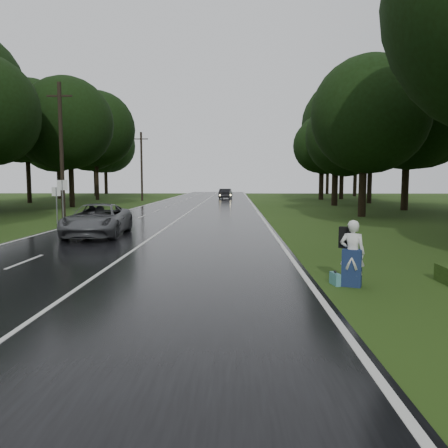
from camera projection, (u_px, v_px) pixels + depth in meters
The scene contains 16 objects.
ground at pixel (97, 277), 12.20m from camera, with size 160.00×160.00×0.00m, color #274113.
road at pixel (182, 217), 32.09m from camera, with size 12.00×140.00×0.04m, color black.
lane_center at pixel (182, 216), 32.09m from camera, with size 0.12×140.00×0.01m, color silver.
grey_car at pixel (98, 220), 20.93m from camera, with size 2.54×5.50×1.53m, color #545559.
far_car at pixel (226, 194), 63.21m from camera, with size 1.56×4.46×1.47m, color black.
hitchhiker at pixel (352, 256), 11.04m from camera, with size 0.73×0.70×1.70m.
suitcase at pixel (335, 279), 11.23m from camera, with size 0.13×0.44×0.31m, color teal.
utility_pole_mid at pixel (64, 218), 31.46m from camera, with size 1.80×0.28×9.56m, color black, non-canonical shape.
utility_pole_far at pixel (142, 201), 58.04m from camera, with size 1.80×0.28×9.03m, color black, non-canonical shape.
road_sign_a at pixel (57, 224), 27.13m from camera, with size 0.55×0.10×2.27m, color white, non-canonical shape.
road_sign_b at pixel (64, 222), 28.11m from camera, with size 0.65×0.10×2.72m, color white, non-canonical shape.
tree_left_e at pixel (72, 207), 44.42m from camera, with size 9.32×9.32×14.57m, color black, non-canonical shape.
tree_left_f at pixel (98, 200), 60.79m from camera, with size 11.24×11.24×17.56m, color black, non-canonical shape.
tree_right_d at pixel (362, 217), 32.55m from camera, with size 8.18×8.18×12.78m, color black, non-canonical shape.
tree_right_e at pixel (334, 206), 46.95m from camera, with size 7.97×7.97×12.45m, color black, non-canonical shape.
tree_right_f at pixel (321, 200), 61.45m from camera, with size 8.81×8.81×13.77m, color black, non-canonical shape.
Camera 1 is at (3.87, -11.90, 2.68)m, focal length 34.94 mm.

